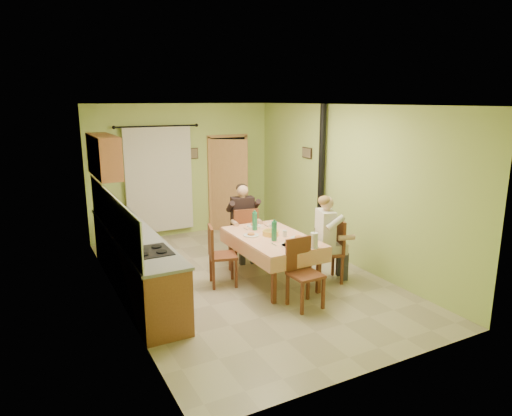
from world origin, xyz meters
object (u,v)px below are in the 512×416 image
chair_left (222,267)px  man_far (243,214)px  stove_flue (321,200)px  man_right (327,229)px  dining_table (272,259)px  chair_far (243,245)px  chair_right (327,264)px  chair_near (305,287)px

chair_left → man_far: size_ratio=0.70×
stove_flue → man_right: bearing=-121.4°
man_far → dining_table: bearing=-81.2°
man_right → stove_flue: stove_flue is taller
dining_table → chair_left: size_ratio=1.81×
chair_far → chair_left: (-0.79, -0.84, -0.00)m
chair_left → chair_right: bearing=82.4°
man_far → man_right: (0.76, -1.49, 0.00)m
chair_near → chair_left: bearing=-62.7°
chair_near → stove_flue: (1.61, 1.91, 0.73)m
stove_flue → chair_left: bearing=-164.6°
chair_far → chair_right: (0.77, -1.48, 0.00)m
chair_right → man_far: size_ratio=0.74×
chair_far → man_right: man_right is taller
chair_near → man_far: man_far is taller
chair_right → man_right: bearing=90.0°
chair_near → chair_left: chair_near is taller
man_right → chair_right: bearing=-90.0°
dining_table → man_far: man_far is taller
man_far → chair_far: bearing=-90.0°
chair_right → man_far: (-0.77, 1.50, 0.59)m
dining_table → stove_flue: (1.56, 0.88, 0.64)m
chair_left → man_right: man_right is taller
chair_far → man_far: (0.00, 0.01, 0.59)m
dining_table → man_far: size_ratio=1.26×
man_right → stove_flue: bearing=-15.4°
chair_right → man_right: 0.59m
chair_right → man_far: bearing=43.2°
chair_left → man_right: size_ratio=0.70×
chair_near → chair_far: bearing=-94.1°
dining_table → chair_far: (0.02, 1.08, -0.09)m
chair_near → stove_flue: 2.61m
man_far → stove_flue: bearing=2.0°
dining_table → stove_flue: size_ratio=0.63×
chair_far → chair_left: 1.15m
dining_table → chair_near: chair_near is taller
chair_right → dining_table: bearing=78.9°
dining_table → chair_near: (-0.05, -1.03, -0.09)m
chair_left → man_far: man_far is taller
chair_left → stove_flue: (2.33, 0.64, 0.73)m
man_right → stove_flue: (0.78, 1.28, 0.15)m
chair_right → stove_flue: size_ratio=0.37×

